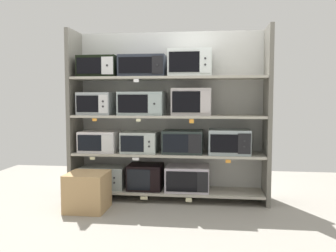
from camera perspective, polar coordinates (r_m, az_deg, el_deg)
name	(u,v)px	position (r m, az deg, el deg)	size (l,w,h in m)	color
ground	(156,228)	(3.76, -1.95, -15.82)	(6.39, 6.00, 0.02)	gray
back_panel	(170,114)	(4.78, 0.38, 1.85)	(2.59, 0.04, 2.16)	#B2B2AD
upright_left	(75,115)	(4.83, -14.56, 1.74)	(0.05, 0.47, 2.16)	#68645B
upright_right	(268,116)	(4.54, 15.51, 1.56)	(0.05, 0.47, 2.16)	#68645B
shelf_0	(168,191)	(4.67, 0.00, -10.21)	(2.39, 0.47, 0.03)	#ADA899
microwave_0	(104,177)	(4.81, -10.18, -7.95)	(0.57, 0.35, 0.28)	#9EA6A0
microwave_1	(146,177)	(4.67, -3.59, -8.02)	(0.43, 0.38, 0.32)	black
microwave_2	(188,178)	(4.60, 3.13, -8.26)	(0.54, 0.42, 0.31)	#BEB5C2
price_tag_0	(144,198)	(4.49, -3.83, -11.34)	(0.09, 0.00, 0.04)	beige
price_tag_1	(189,200)	(4.43, 3.31, -11.64)	(0.07, 0.00, 0.05)	beige
shelf_1	(168,154)	(4.58, 0.00, -4.42)	(2.39, 0.47, 0.03)	#ADA899
microwave_3	(100,141)	(4.74, -10.81, -2.38)	(0.48, 0.40, 0.26)	silver
microwave_4	(140,142)	(4.61, -4.43, -2.54)	(0.45, 0.41, 0.26)	#B3BEB9
microwave_5	(183,142)	(4.53, 2.38, -2.49)	(0.50, 0.39, 0.29)	#26302E
microwave_6	(229,142)	(4.52, 9.69, -2.46)	(0.51, 0.42, 0.30)	#98A7A9
price_tag_2	(92,158)	(4.55, -11.90, -5.03)	(0.07, 0.00, 0.04)	beige
price_tag_3	(136,159)	(4.41, -5.17, -5.25)	(0.08, 0.00, 0.03)	white
price_tag_4	(228,161)	(4.32, 9.52, -5.55)	(0.06, 0.00, 0.04)	orange
shelf_2	(168,116)	(4.53, 0.00, 1.56)	(2.39, 0.47, 0.03)	#ADA899
microwave_7	(97,104)	(4.72, -11.20, 3.50)	(0.42, 0.43, 0.28)	#9DA4A7
microwave_8	(142,103)	(4.57, -4.12, 3.59)	(0.56, 0.44, 0.29)	#96A6A4
microwave_9	(191,102)	(4.49, 3.75, 3.86)	(0.49, 0.33, 0.34)	#BEB6B5
price_tag_5	(95,120)	(4.49, -11.57, 0.97)	(0.06, 0.00, 0.03)	orange
price_tag_6	(138,120)	(4.35, -4.72, 0.94)	(0.06, 0.00, 0.03)	beige
price_tag_7	(192,121)	(4.26, 3.76, 0.78)	(0.05, 0.00, 0.05)	orange
shelf_3	(168,78)	(4.53, 0.00, 7.60)	(2.39, 0.47, 0.03)	#ADA899
microwave_10	(99,67)	(4.73, -10.89, 9.19)	(0.49, 0.38, 0.27)	black
microwave_11	(143,66)	(4.58, -3.97, 9.42)	(0.58, 0.40, 0.27)	#272C37
microwave_12	(190,63)	(4.51, 3.54, 9.93)	(0.53, 0.36, 0.33)	silver
price_tag_8	(136,81)	(4.35, -5.08, 7.19)	(0.06, 0.00, 0.04)	white
shipping_carton	(87,191)	(4.31, -12.66, -10.09)	(0.45, 0.45, 0.44)	tan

